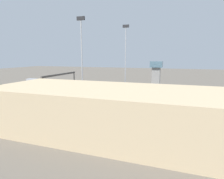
% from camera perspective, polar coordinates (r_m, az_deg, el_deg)
% --- Properties ---
extents(ground_plane, '(400.00, 400.00, 0.00)m').
position_cam_1_polar(ground_plane, '(79.77, -4.84, -1.78)').
color(ground_plane, '#60594F').
extents(track_bed_0, '(140.00, 2.80, 0.12)m').
position_cam_1_polar(track_bed_0, '(88.83, -2.25, -0.49)').
color(track_bed_0, '#3D3833').
rests_on(track_bed_0, ground_plane).
extents(track_bed_1, '(140.00, 2.80, 0.12)m').
position_cam_1_polar(track_bed_1, '(84.27, -3.48, -1.08)').
color(track_bed_1, '#4C443D').
rests_on(track_bed_1, ground_plane).
extents(track_bed_2, '(140.00, 2.80, 0.12)m').
position_cam_1_polar(track_bed_2, '(79.76, -4.84, -1.74)').
color(track_bed_2, '#3D3833').
rests_on(track_bed_2, ground_plane).
extents(track_bed_3, '(140.00, 2.80, 0.12)m').
position_cam_1_polar(track_bed_3, '(75.32, -6.37, -2.47)').
color(track_bed_3, '#4C443D').
rests_on(track_bed_3, ground_plane).
extents(track_bed_4, '(140.00, 2.80, 0.12)m').
position_cam_1_polar(track_bed_4, '(70.94, -8.09, -3.29)').
color(track_bed_4, '#3D3833').
rests_on(track_bed_4, ground_plane).
extents(train_on_track_2, '(95.60, 3.06, 3.80)m').
position_cam_1_polar(train_on_track_2, '(75.49, 3.35, -0.90)').
color(train_on_track_2, '#B7BABF').
rests_on(train_on_track_2, ground_plane).
extents(train_on_track_1, '(95.60, 3.00, 5.00)m').
position_cam_1_polar(train_on_track_1, '(81.40, 1.14, 0.37)').
color(train_on_track_1, '#A8AAB2').
rests_on(train_on_track_1, ground_plane).
extents(train_on_track_3, '(10.00, 3.00, 5.00)m').
position_cam_1_polar(train_on_track_3, '(74.32, -5.43, -0.97)').
color(train_on_track_3, '#D85914').
rests_on(train_on_track_3, ground_plane).
extents(light_mast_0, '(2.80, 0.70, 30.34)m').
position_cam_1_polar(light_mast_0, '(86.76, 4.18, 11.83)').
color(light_mast_0, '#9EA0A5').
rests_on(light_mast_0, ground_plane).
extents(light_mast_1, '(2.80, 0.70, 29.66)m').
position_cam_1_polar(light_mast_1, '(66.70, -9.32, 11.95)').
color(light_mast_1, '#9EA0A5').
rests_on(light_mast_1, ground_plane).
extents(signal_gantry, '(0.70, 25.00, 8.80)m').
position_cam_1_polar(signal_gantry, '(87.17, -15.61, 3.83)').
color(signal_gantry, '#4C4742').
rests_on(signal_gantry, ground_plane).
extents(maintenance_shed, '(59.92, 20.00, 9.79)m').
position_cam_1_polar(maintenance_shed, '(38.80, 4.81, -7.08)').
color(maintenance_shed, tan).
rests_on(maintenance_shed, ground_plane).
extents(control_tower, '(6.00, 6.00, 13.99)m').
position_cam_1_polar(control_tower, '(98.09, 13.39, 5.01)').
color(control_tower, gray).
rests_on(control_tower, ground_plane).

